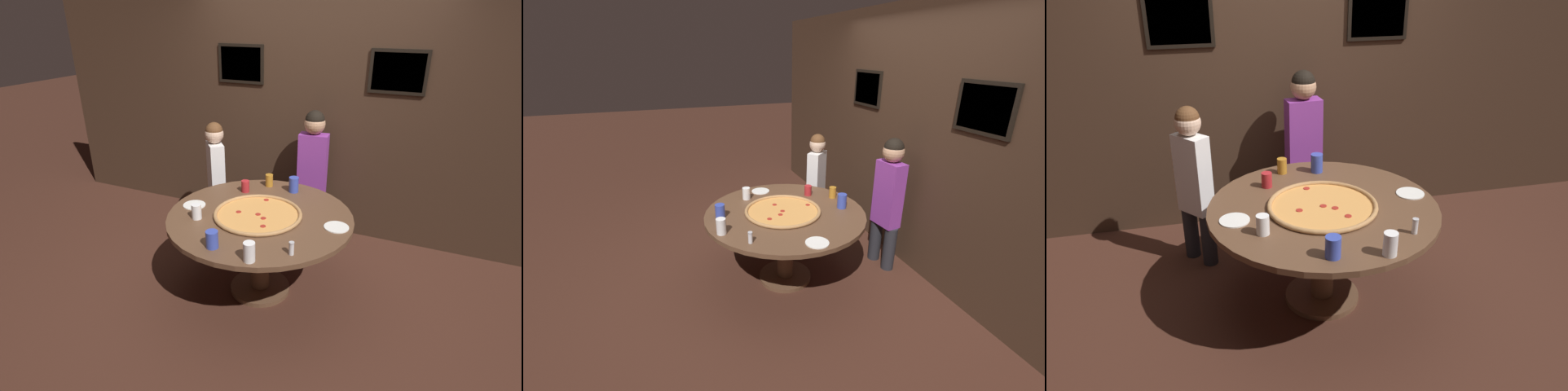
# 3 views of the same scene
# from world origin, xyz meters

# --- Properties ---
(ground_plane) EXTENTS (24.00, 24.00, 0.00)m
(ground_plane) POSITION_xyz_m (0.00, 0.00, 0.00)
(ground_plane) COLOR #422319
(back_wall) EXTENTS (6.40, 0.08, 2.60)m
(back_wall) POSITION_xyz_m (0.00, 1.36, 1.30)
(back_wall) COLOR #3D281C
(back_wall) RESTS_ON ground_plane
(dining_table) EXTENTS (1.51, 1.51, 0.74)m
(dining_table) POSITION_xyz_m (0.00, 0.00, 0.60)
(dining_table) COLOR brown
(dining_table) RESTS_ON ground_plane
(giant_pizza) EXTENTS (0.72, 0.72, 0.03)m
(giant_pizza) POSITION_xyz_m (-0.01, -0.02, 0.75)
(giant_pizza) COLOR #E0994C
(giant_pizza) RESTS_ON dining_table
(drink_cup_front_edge) EXTENTS (0.08, 0.08, 0.12)m
(drink_cup_front_edge) POSITION_xyz_m (-0.44, -0.26, 0.80)
(drink_cup_front_edge) COLOR white
(drink_cup_front_edge) RESTS_ON dining_table
(drink_cup_far_left) EXTENTS (0.09, 0.09, 0.14)m
(drink_cup_far_left) POSITION_xyz_m (0.09, 0.55, 0.81)
(drink_cup_far_left) COLOR #384CB7
(drink_cup_far_left) RESTS_ON dining_table
(drink_cup_near_right) EXTENTS (0.07, 0.07, 0.11)m
(drink_cup_near_right) POSITION_xyz_m (-0.16, 0.59, 0.80)
(drink_cup_near_right) COLOR #BC7A23
(drink_cup_near_right) RESTS_ON dining_table
(drink_cup_beside_pizza) EXTENTS (0.09, 0.09, 0.13)m
(drink_cup_beside_pizza) POSITION_xyz_m (-0.10, -0.59, 0.80)
(drink_cup_beside_pizza) COLOR #384CB7
(drink_cup_beside_pizza) RESTS_ON dining_table
(drink_cup_centre_back) EXTENTS (0.07, 0.07, 0.11)m
(drink_cup_centre_back) POSITION_xyz_m (-0.31, 0.37, 0.79)
(drink_cup_centre_back) COLOR #B22328
(drink_cup_centre_back) RESTS_ON dining_table
(drink_cup_far_right) EXTENTS (0.08, 0.08, 0.14)m
(drink_cup_far_right) POSITION_xyz_m (0.21, -0.64, 0.81)
(drink_cup_far_right) COLOR white
(drink_cup_far_right) RESTS_ON dining_table
(white_plate_far_back) EXTENTS (0.19, 0.19, 0.01)m
(white_plate_far_back) POSITION_xyz_m (-0.59, -0.07, 0.74)
(white_plate_far_back) COLOR white
(white_plate_far_back) RESTS_ON dining_table
(white_plate_beside_cup) EXTENTS (0.19, 0.19, 0.01)m
(white_plate_beside_cup) POSITION_xyz_m (0.62, 0.04, 0.74)
(white_plate_beside_cup) COLOR white
(white_plate_beside_cup) RESTS_ON dining_table
(condiment_shaker) EXTENTS (0.04, 0.04, 0.10)m
(condiment_shaker) POSITION_xyz_m (0.44, -0.46, 0.79)
(condiment_shaker) COLOR silver
(condiment_shaker) RESTS_ON dining_table
(diner_side_right) EXTENTS (0.29, 0.31, 1.26)m
(diner_side_right) POSITION_xyz_m (-0.81, 0.71, 0.72)
(diner_side_right) COLOR #232328
(diner_side_right) RESTS_ON ground_plane
(diner_far_left) EXTENTS (0.36, 0.21, 1.39)m
(diner_far_left) POSITION_xyz_m (0.11, 1.07, 0.79)
(diner_far_left) COLOR #232328
(diner_far_left) RESTS_ON ground_plane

